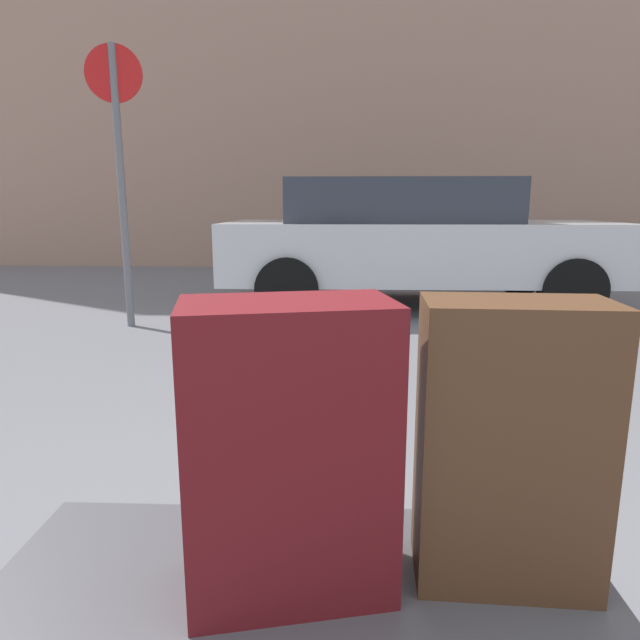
% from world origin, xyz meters
% --- Properties ---
extents(luggage_cart, '(1.36, 0.75, 0.34)m').
position_xyz_m(luggage_cart, '(0.00, 0.00, 0.27)').
color(luggage_cart, '#4C4C51').
rests_on(luggage_cart, ground_plane).
extents(suitcase_maroon_front_left, '(0.46, 0.32, 0.63)m').
position_xyz_m(suitcase_maroon_front_left, '(-0.02, 0.06, 0.65)').
color(suitcase_maroon_front_left, maroon).
rests_on(suitcase_maroon_front_left, luggage_cart).
extents(suitcase_brown_center, '(0.39, 0.22, 0.62)m').
position_xyz_m(suitcase_brown_center, '(0.44, 0.11, 0.65)').
color(suitcase_brown_center, '#51331E').
rests_on(suitcase_brown_center, luggage_cart).
extents(parked_car, '(4.31, 1.93, 1.42)m').
position_xyz_m(parked_car, '(0.90, 5.37, 0.76)').
color(parked_car, silver).
rests_on(parked_car, ground_plane).
extents(bicycle_leaning, '(1.71, 0.54, 0.96)m').
position_xyz_m(bicycle_leaning, '(4.71, 8.60, 0.37)').
color(bicycle_leaning, black).
rests_on(bicycle_leaning, ground_plane).
extents(bollard_kerb_near, '(0.25, 0.25, 0.63)m').
position_xyz_m(bollard_kerb_near, '(2.65, 7.14, 0.31)').
color(bollard_kerb_near, '#383838').
rests_on(bollard_kerb_near, ground_plane).
extents(bollard_kerb_mid, '(0.25, 0.25, 0.63)m').
position_xyz_m(bollard_kerb_mid, '(4.06, 7.14, 0.31)').
color(bollard_kerb_mid, '#383838').
rests_on(bollard_kerb_mid, ground_plane).
extents(no_parking_sign, '(0.50, 0.09, 2.54)m').
position_xyz_m(no_parking_sign, '(-1.94, 4.16, 1.56)').
color(no_parking_sign, slate).
rests_on(no_parking_sign, ground_plane).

